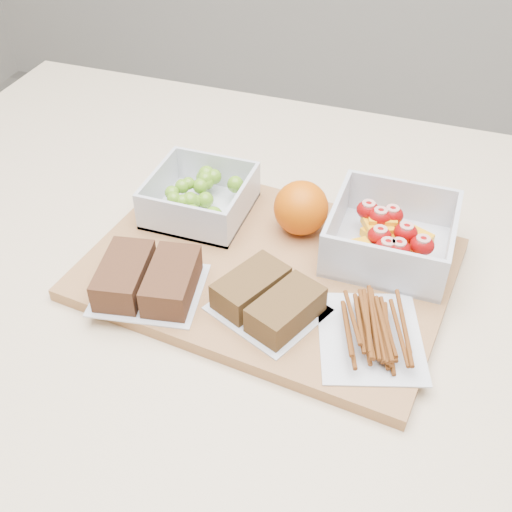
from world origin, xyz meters
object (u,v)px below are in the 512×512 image
at_px(cutting_board, 268,269).
at_px(orange, 301,208).
at_px(sandwich_bag_left, 148,279).
at_px(grape_container, 202,197).
at_px(sandwich_bag_center, 268,299).
at_px(fruit_container, 390,237).
at_px(pretzel_bag, 372,328).

xyz_separation_m(cutting_board, orange, (0.02, 0.08, 0.04)).
bearing_deg(sandwich_bag_left, grape_container, 90.66).
height_order(orange, sandwich_bag_center, orange).
bearing_deg(fruit_container, cutting_board, -152.38).
bearing_deg(sandwich_bag_center, grape_container, 133.68).
relative_size(grape_container, pretzel_bag, 0.79).
relative_size(sandwich_bag_center, pretzel_bag, 0.89).
bearing_deg(orange, sandwich_bag_center, -87.35).
bearing_deg(sandwich_bag_left, orange, 51.52).
xyz_separation_m(orange, sandwich_bag_left, (-0.13, -0.17, -0.02)).
relative_size(grape_container, orange, 1.80).
height_order(sandwich_bag_center, pretzel_bag, sandwich_bag_center).
bearing_deg(pretzel_bag, fruit_container, 93.11).
bearing_deg(pretzel_bag, sandwich_bag_left, -177.34).
distance_m(fruit_container, sandwich_bag_left, 0.29).
xyz_separation_m(cutting_board, fruit_container, (0.13, 0.07, 0.03)).
distance_m(grape_container, fruit_container, 0.25).
distance_m(sandwich_bag_left, sandwich_bag_center, 0.14).
relative_size(sandwich_bag_left, sandwich_bag_center, 0.97).
relative_size(cutting_board, sandwich_bag_left, 3.08).
height_order(orange, sandwich_bag_left, orange).
distance_m(grape_container, sandwich_bag_center, 0.20).
height_order(fruit_container, pretzel_bag, fruit_container).
xyz_separation_m(cutting_board, grape_container, (-0.12, 0.07, 0.03)).
relative_size(fruit_container, sandwich_bag_left, 1.06).
xyz_separation_m(grape_container, orange, (0.13, 0.00, 0.01)).
distance_m(sandwich_bag_center, pretzel_bag, 0.12).
bearing_deg(grape_container, cutting_board, -32.10).
relative_size(cutting_board, grape_container, 3.38).
distance_m(sandwich_bag_left, pretzel_bag, 0.25).
distance_m(cutting_board, sandwich_bag_center, 0.08).
height_order(fruit_container, sandwich_bag_center, fruit_container).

